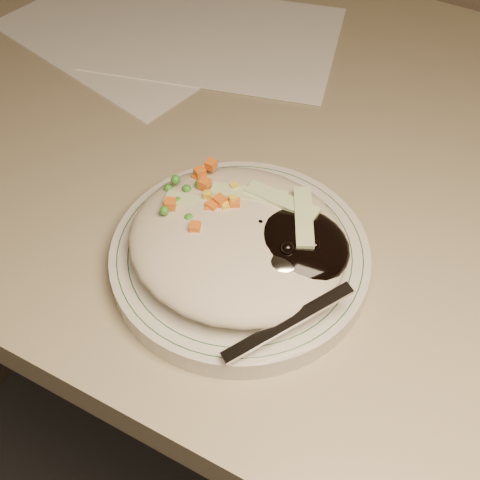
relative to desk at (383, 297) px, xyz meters
The scene contains 5 objects.
desk is the anchor object (origin of this frame).
plate 0.30m from the desk, 119.95° to the right, with size 0.23×0.23×0.02m, color silver.
plate_rim 0.30m from the desk, 119.95° to the right, with size 0.22×0.22×0.00m.
meal 0.32m from the desk, 118.81° to the right, with size 0.21×0.19×0.05m.
papers 0.42m from the desk, 163.91° to the left, with size 0.45×0.32×0.00m.
Camera 1 is at (0.08, 0.87, 1.22)m, focal length 50.00 mm.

